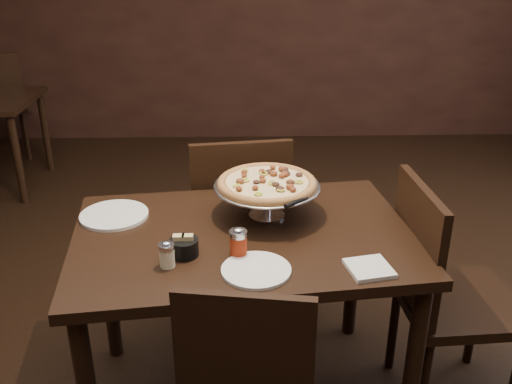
{
  "coord_description": "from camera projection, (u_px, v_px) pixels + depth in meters",
  "views": [
    {
      "loc": [
        -0.02,
        -1.99,
        1.85
      ],
      "look_at": [
        0.03,
        -0.01,
        0.96
      ],
      "focal_mm": 40.0,
      "sensor_mm": 36.0,
      "label": 1
    }
  ],
  "objects": [
    {
      "name": "pizza_stand",
      "position": [
        267.0,
        184.0,
        2.26
      ],
      "size": [
        0.43,
        0.43,
        0.18
      ],
      "color": "silver",
      "rests_on": "dining_table"
    },
    {
      "name": "serving_spatula",
      "position": [
        296.0,
        203.0,
        2.11
      ],
      "size": [
        0.16,
        0.16,
        0.02
      ],
      "rotation": [
        0.0,
        0.0,
        -0.77
      ],
      "color": "silver",
      "rests_on": "pizza_stand"
    },
    {
      "name": "pepper_flake_shaker",
      "position": [
        238.0,
        243.0,
        2.01
      ],
      "size": [
        0.06,
        0.06,
        0.11
      ],
      "color": "maroon",
      "rests_on": "dining_table"
    },
    {
      "name": "packet_caddy",
      "position": [
        184.0,
        247.0,
        2.02
      ],
      "size": [
        0.1,
        0.1,
        0.08
      ],
      "rotation": [
        0.0,
        0.0,
        -0.0
      ],
      "color": "black",
      "rests_on": "dining_table"
    },
    {
      "name": "room",
      "position": [
        265.0,
        74.0,
        2.02
      ],
      "size": [
        6.04,
        7.04,
        2.84
      ],
      "color": "black",
      "rests_on": "ground"
    },
    {
      "name": "dining_table",
      "position": [
        244.0,
        257.0,
        2.23
      ],
      "size": [
        1.39,
        1.01,
        0.81
      ],
      "rotation": [
        0.0,
        0.0,
        0.12
      ],
      "color": "black",
      "rests_on": "ground"
    },
    {
      "name": "napkin_stack",
      "position": [
        369.0,
        268.0,
        1.94
      ],
      "size": [
        0.17,
        0.17,
        0.02
      ],
      "primitive_type": "cube",
      "rotation": [
        0.0,
        0.0,
        0.21
      ],
      "color": "silver",
      "rests_on": "dining_table"
    },
    {
      "name": "chair_side",
      "position": [
        442.0,
        289.0,
        2.3
      ],
      "size": [
        0.5,
        0.5,
        1.0
      ],
      "rotation": [
        0.0,
        0.0,
        1.63
      ],
      "color": "black",
      "rests_on": "ground"
    },
    {
      "name": "parmesan_shaker",
      "position": [
        167.0,
        255.0,
        1.95
      ],
      "size": [
        0.06,
        0.06,
        0.1
      ],
      "color": "#F0E6BA",
      "rests_on": "dining_table"
    },
    {
      "name": "chair_far",
      "position": [
        239.0,
        220.0,
        2.86
      ],
      "size": [
        0.53,
        0.53,
        1.01
      ],
      "rotation": [
        0.0,
        0.0,
        3.27
      ],
      "color": "black",
      "rests_on": "ground"
    },
    {
      "name": "plate_near",
      "position": [
        256.0,
        270.0,
        1.93
      ],
      "size": [
        0.24,
        0.24,
        0.01
      ],
      "primitive_type": "cylinder",
      "color": "white",
      "rests_on": "dining_table"
    },
    {
      "name": "plate_left",
      "position": [
        114.0,
        215.0,
        2.31
      ],
      "size": [
        0.28,
        0.28,
        0.01
      ],
      "primitive_type": "cylinder",
      "color": "white",
      "rests_on": "dining_table"
    }
  ]
}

